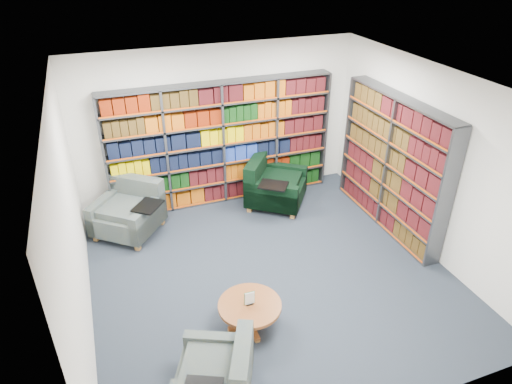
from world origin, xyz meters
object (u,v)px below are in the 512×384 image
object	(u,v)px
chair_green_right	(271,186)
chair_teal_front	(221,374)
chair_teal_left	(131,212)
coffee_table	(250,309)

from	to	relation	value
chair_green_right	chair_teal_front	distance (m)	4.04
chair_teal_left	coffee_table	distance (m)	2.96
chair_teal_left	coffee_table	size ratio (longest dim) A/B	1.67
chair_teal_left	chair_green_right	world-z (taller)	chair_green_right
chair_teal_left	chair_teal_front	bearing A→B (deg)	-81.79
chair_teal_front	chair_green_right	bearing A→B (deg)	60.56
chair_teal_left	coffee_table	bearing A→B (deg)	-67.96
chair_green_right	coffee_table	bearing A→B (deg)	-116.92
chair_green_right	chair_teal_front	bearing A→B (deg)	-119.44
chair_teal_left	chair_green_right	distance (m)	2.50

